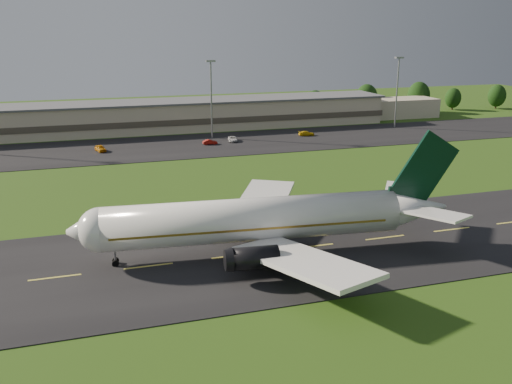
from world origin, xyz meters
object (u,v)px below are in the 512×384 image
object	(u,v)px
terminal	(204,114)
light_mast_centre	(211,90)
airliner	(260,220)
light_mast_east	(397,84)
service_vehicle_d	(307,133)
service_vehicle_c	(233,139)
service_vehicle_b	(210,142)
service_vehicle_a	(100,148)

from	to	relation	value
terminal	light_mast_centre	bearing A→B (deg)	-94.95
airliner	light_mast_east	bearing A→B (deg)	55.58
terminal	service_vehicle_d	world-z (taller)	terminal
service_vehicle_c	service_vehicle_d	bearing A→B (deg)	14.95
service_vehicle_d	service_vehicle_b	bearing A→B (deg)	103.39
terminal	light_mast_east	world-z (taller)	light_mast_east
light_mast_east	service_vehicle_c	xyz separation A→B (m)	(-51.06, -6.31, -12.01)
service_vehicle_a	service_vehicle_c	bearing A→B (deg)	-11.10
service_vehicle_d	light_mast_east	bearing A→B (deg)	-75.63
service_vehicle_a	service_vehicle_b	bearing A→B (deg)	-14.56
service_vehicle_b	service_vehicle_c	size ratio (longest dim) A/B	0.81
terminal	service_vehicle_c	bearing A→B (deg)	-83.56
airliner	terminal	world-z (taller)	airliner
light_mast_centre	service_vehicle_a	bearing A→B (deg)	-163.48
service_vehicle_a	service_vehicle_b	world-z (taller)	service_vehicle_a
light_mast_east	service_vehicle_d	world-z (taller)	light_mast_east
airliner	service_vehicle_a	size ratio (longest dim) A/B	11.51
service_vehicle_a	service_vehicle_d	distance (m)	54.53
light_mast_centre	service_vehicle_c	xyz separation A→B (m)	(3.94, -6.31, -12.01)
light_mast_centre	service_vehicle_c	distance (m)	14.12
terminal	service_vehicle_b	bearing A→B (deg)	-99.05
terminal	service_vehicle_a	distance (m)	39.54
service_vehicle_b	service_vehicle_d	distance (m)	27.95
airliner	light_mast_east	xyz separation A→B (m)	(67.57, 80.09, 8.08)
airliner	service_vehicle_d	distance (m)	84.49
light_mast_east	service_vehicle_d	xyz separation A→B (m)	(-29.82, -4.60, -12.01)
airliner	light_mast_centre	world-z (taller)	light_mast_centre
service_vehicle_a	service_vehicle_d	xyz separation A→B (m)	(54.38, 4.07, -0.13)
light_mast_east	service_vehicle_b	size ratio (longest dim) A/B	5.54
light_mast_east	service_vehicle_a	world-z (taller)	light_mast_east
airliner	service_vehicle_b	distance (m)	72.51
service_vehicle_a	service_vehicle_c	size ratio (longest dim) A/B	0.98
light_mast_centre	service_vehicle_b	size ratio (longest dim) A/B	5.54
airliner	light_mast_east	distance (m)	105.09
light_mast_east	service_vehicle_d	size ratio (longest dim) A/B	4.68
airliner	service_vehicle_a	world-z (taller)	airliner
light_mast_east	service_vehicle_a	distance (m)	85.48
light_mast_centre	terminal	bearing A→B (deg)	85.05
light_mast_centre	service_vehicle_d	xyz separation A→B (m)	(25.18, -4.60, -12.01)
service_vehicle_a	service_vehicle_d	world-z (taller)	service_vehicle_a
airliner	light_mast_centre	size ratio (longest dim) A/B	2.52
terminal	service_vehicle_c	world-z (taller)	terminal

